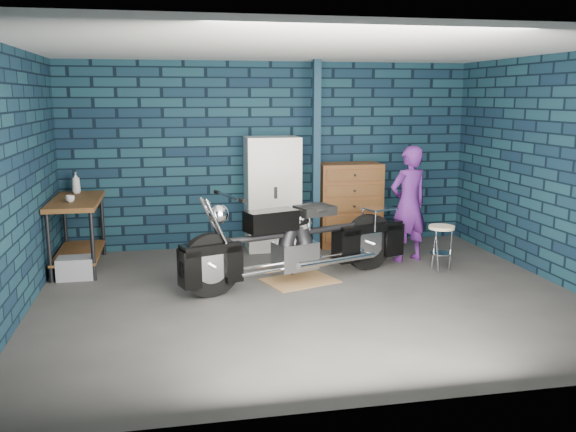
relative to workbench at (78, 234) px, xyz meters
name	(u,v)px	position (x,y,z in m)	size (l,w,h in m)	color
ground	(309,296)	(2.68, -1.73, -0.46)	(6.00, 6.00, 0.00)	#474442
room_walls	(299,123)	(2.68, -1.17, 1.45)	(6.02, 5.01, 2.71)	#0F2133
support_post	(316,158)	(3.23, 0.22, 0.90)	(0.10, 0.10, 2.70)	#132B3C
workbench	(78,234)	(0.00, 0.00, 0.00)	(0.60, 1.40, 0.91)	brown
drip_mat	(300,280)	(2.70, -1.14, -0.45)	(0.83, 0.62, 0.01)	#9A6C43
motorcycle	(300,235)	(2.70, -1.14, 0.11)	(2.58, 0.70, 1.14)	black
person	(408,204)	(4.33, -0.50, 0.33)	(0.57, 0.38, 1.56)	#501C6C
storage_bin	(76,268)	(0.02, -0.50, -0.32)	(0.43, 0.31, 0.27)	#909398
locker	(272,194)	(2.65, 0.50, 0.36)	(0.76, 0.55, 1.64)	silver
tool_chest	(349,205)	(3.81, 0.50, 0.16)	(0.93, 0.51, 1.24)	brown
shop_stool	(441,249)	(4.55, -1.08, -0.16)	(0.33, 0.33, 0.60)	beige
cup_a	(70,199)	(-0.03, -0.23, 0.50)	(0.11, 0.11, 0.09)	beige
bottle	(76,183)	(-0.05, 0.51, 0.60)	(0.11, 0.11, 0.29)	#909398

